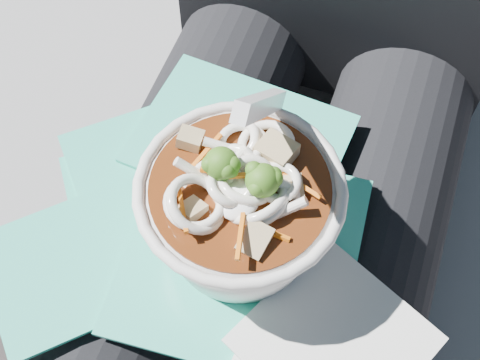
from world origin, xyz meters
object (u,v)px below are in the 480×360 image
(stone_ledge, at_px, (285,248))
(lap, at_px, (258,250))
(person_body, at_px, (287,160))
(plastic_bag, at_px, (196,215))
(udon_bowl, at_px, (241,207))

(stone_ledge, height_order, lap, lap)
(person_body, relative_size, plastic_bag, 3.05)
(udon_bowl, bearing_deg, stone_ledge, 88.23)
(stone_ledge, distance_m, lap, 0.34)
(stone_ledge, relative_size, lap, 2.08)
(lap, relative_size, plastic_bag, 1.46)
(stone_ledge, relative_size, udon_bowl, 5.18)
(stone_ledge, bearing_deg, udon_bowl, -91.77)
(person_body, bearing_deg, udon_bowl, -92.58)
(person_body, bearing_deg, stone_ledge, 90.00)
(lap, height_order, plastic_bag, plastic_bag)
(udon_bowl, bearing_deg, person_body, 87.42)
(lap, height_order, udon_bowl, udon_bowl)
(lap, distance_m, person_body, 0.10)
(stone_ledge, height_order, person_body, person_body)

